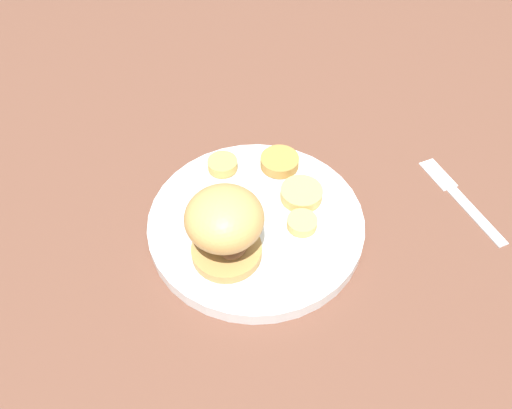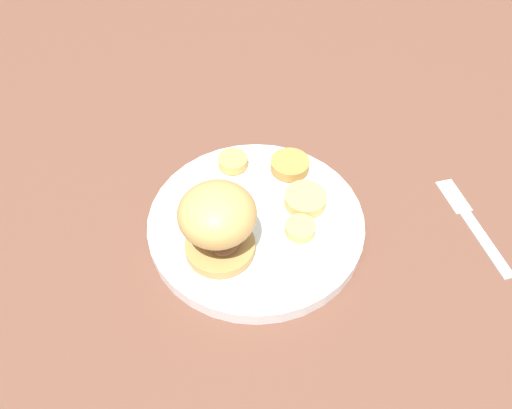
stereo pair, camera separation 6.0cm
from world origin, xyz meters
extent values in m
plane|color=brown|center=(0.00, 0.00, 0.00)|extent=(4.00, 4.00, 0.00)
cylinder|color=white|center=(0.00, 0.00, 0.01)|extent=(0.27, 0.27, 0.02)
torus|color=white|center=(0.00, 0.00, 0.02)|extent=(0.27, 0.27, 0.01)
cylinder|color=tan|center=(0.06, -0.02, 0.03)|extent=(0.08, 0.08, 0.01)
ellipsoid|color=#563323|center=(0.05, -0.06, 0.04)|extent=(0.04, 0.04, 0.02)
ellipsoid|color=#4C281E|center=(0.05, -0.01, 0.05)|extent=(0.05, 0.05, 0.02)
ellipsoid|color=brown|center=(0.05, -0.05, 0.04)|extent=(0.04, 0.03, 0.02)
ellipsoid|color=#4C281E|center=(0.05, -0.03, 0.05)|extent=(0.06, 0.06, 0.01)
ellipsoid|color=brown|center=(0.06, -0.01, 0.04)|extent=(0.05, 0.04, 0.02)
ellipsoid|color=tan|center=(0.06, -0.02, 0.09)|extent=(0.09, 0.09, 0.06)
cylinder|color=#DBB766|center=(-0.05, 0.05, 0.03)|extent=(0.05, 0.05, 0.01)
cylinder|color=#BC8942|center=(-0.10, 0.01, 0.03)|extent=(0.05, 0.05, 0.01)
cylinder|color=#DBB766|center=(0.00, 0.06, 0.03)|extent=(0.04, 0.04, 0.01)
cylinder|color=tan|center=(-0.07, -0.06, 0.03)|extent=(0.04, 0.04, 0.01)
cube|color=silver|center=(-0.08, 0.27, 0.00)|extent=(0.09, 0.07, 0.00)
cube|color=silver|center=(-0.15, 0.23, 0.00)|extent=(0.06, 0.05, 0.00)
camera|label=1|loc=(0.38, 0.09, 0.50)|focal=35.00mm
camera|label=2|loc=(0.36, 0.14, 0.50)|focal=35.00mm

